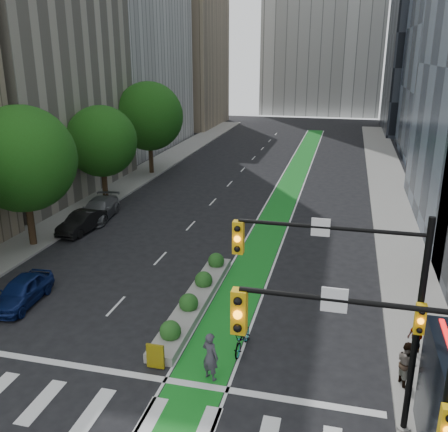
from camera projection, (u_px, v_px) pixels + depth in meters
The scene contains 20 objects.
ground at pixel (107, 393), 17.97m from camera, with size 160.00×160.00×0.00m, color black.
sidewalk_left at pixel (113, 191), 43.67m from camera, with size 3.60×90.00×0.15m, color gray.
sidewalk_right at pixel (396, 210), 38.30m from camera, with size 3.60×90.00×0.15m, color gray.
bike_lane_paint at pixel (289, 187), 44.93m from camera, with size 2.20×70.00×0.01m, color #167D21.
building_beige at pixel (1, 8), 39.91m from camera, with size 14.00×18.00×30.00m, color #B7AD99.
building_tan_far at pixel (175, 42), 79.23m from camera, with size 14.00×16.00×26.00m, color tan.
building_dark_end at pixel (443, 34), 71.67m from camera, with size 14.00×18.00×28.00m, color black.
tree_mid at pixel (23, 159), 29.78m from camera, with size 6.40×6.40×8.78m.
tree_midfar at pixel (101, 141), 39.19m from camera, with size 5.60×5.60×7.76m.
tree_far at pixel (149, 116), 48.16m from camera, with size 6.60×6.60×9.00m.
signal_right at pixel (367, 294), 14.92m from camera, with size 5.82×0.51×7.20m.
signal_far_right at pixel (387, 392), 10.72m from camera, with size 4.82×0.51×7.20m.
median_planter at pixel (195, 298), 24.07m from camera, with size 1.20×10.26×1.10m.
bicycle at pixel (243, 339), 20.42m from camera, with size 0.67×1.92×1.01m, color gray.
cyclist at pixel (210, 356), 18.47m from camera, with size 0.71×0.46×1.93m, color #3C3843.
parked_car_left_near at pixel (22, 291), 24.10m from camera, with size 1.61×3.99×1.36m, color #0D1B50.
parked_car_left_mid at pixel (82, 222), 33.77m from camera, with size 1.45×4.16×1.37m, color black.
parked_car_left_far at pixel (99, 209), 36.42m from camera, with size 2.03×4.98×1.45m, color #4F5153.
pedestrian_near at pixel (407, 363), 18.04m from camera, with size 0.82×0.64×1.68m, color gray.
pedestrian_far at pixel (417, 334), 19.89m from camera, with size 0.96×0.40×1.64m, color gray.
Camera 1 is at (7.72, -13.59, 11.73)m, focal length 40.00 mm.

